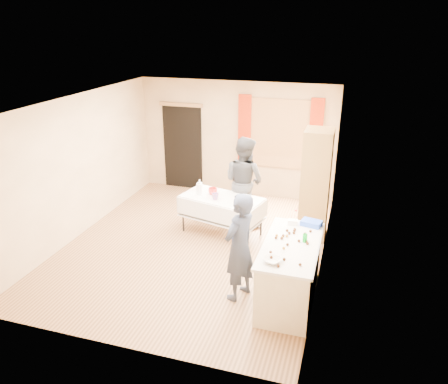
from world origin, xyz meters
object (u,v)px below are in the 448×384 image
(girl, at_px, (239,247))
(chair, at_px, (242,201))
(woman, at_px, (244,181))
(party_table, at_px, (222,212))
(counter, at_px, (290,272))
(cabinet, at_px, (316,185))

(girl, bearing_deg, chair, -143.80)
(girl, height_order, woman, woman)
(party_table, distance_m, woman, 0.79)
(counter, distance_m, girl, 0.82)
(cabinet, distance_m, counter, 2.23)
(chair, bearing_deg, counter, -78.72)
(party_table, bearing_deg, woman, 79.16)
(woman, bearing_deg, counter, 143.78)
(chair, bearing_deg, party_table, -113.76)
(cabinet, height_order, girl, cabinet)
(party_table, bearing_deg, chair, 96.42)
(counter, xyz_separation_m, chair, (-1.43, 2.74, -0.16))
(chair, distance_m, girl, 3.02)
(cabinet, xyz_separation_m, girl, (-0.82, -2.29, -0.21))
(chair, height_order, woman, woman)
(woman, bearing_deg, girl, 127.88)
(cabinet, bearing_deg, woman, 172.68)
(chair, bearing_deg, girl, -92.34)
(cabinet, distance_m, party_table, 1.81)
(counter, xyz_separation_m, girl, (-0.72, -0.14, 0.37))
(cabinet, xyz_separation_m, party_table, (-1.66, -0.41, -0.58))
(counter, xyz_separation_m, woman, (-1.29, 2.33, 0.44))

